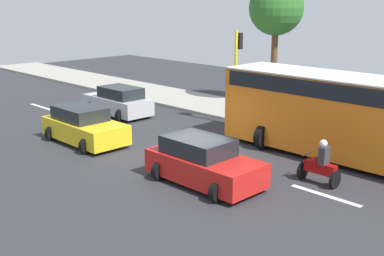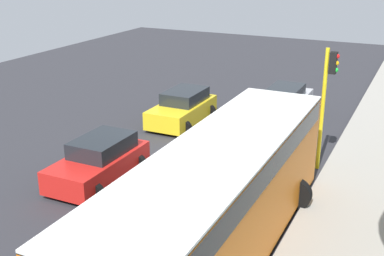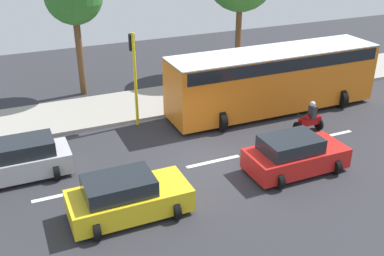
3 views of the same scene
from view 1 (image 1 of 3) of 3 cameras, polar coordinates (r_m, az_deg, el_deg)
ground_plane at (r=19.22m, az=-0.24°, el=-3.14°), size 40.00×60.00×0.10m
sidewalk at (r=24.41m, az=11.58°, el=0.77°), size 4.00×60.00×0.15m
lane_stripe_north at (r=15.74m, az=15.36°, el=-7.64°), size 0.20×2.40×0.01m
lane_stripe_mid at (r=19.20m, az=-0.24°, el=-2.98°), size 0.20×2.40×0.01m
lane_stripe_south at (r=23.69m, az=-10.45°, el=0.23°), size 0.20×2.40×0.01m
lane_stripe_far_south at (r=28.74m, az=-17.24°, el=2.37°), size 0.20×2.40×0.01m
car_yellow_cab at (r=20.99m, az=-12.56°, el=0.21°), size 2.23×4.05×1.52m
car_silver at (r=25.71m, az=-8.64°, el=3.06°), size 2.13×3.98×1.52m
car_red at (r=15.95m, az=1.32°, el=-4.08°), size 2.24×3.97×1.52m
city_bus at (r=18.71m, az=19.24°, el=1.54°), size 3.20×11.00×3.16m
motorcycle at (r=16.45m, az=14.80°, el=-4.25°), size 0.60×1.30×1.53m
pedestrian_near_signal at (r=24.12m, az=17.37°, el=2.62°), size 0.40×0.24×1.69m
traffic_light_corner at (r=23.22m, az=5.31°, el=7.47°), size 0.49×0.24×4.50m
street_tree_center at (r=28.01m, az=9.84°, el=13.59°), size 3.03×3.03×6.95m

